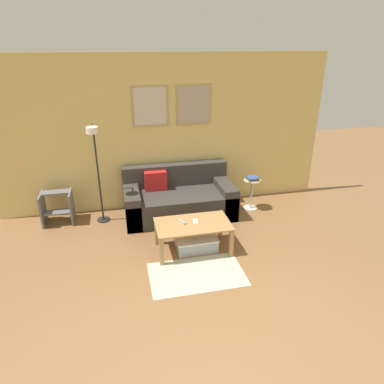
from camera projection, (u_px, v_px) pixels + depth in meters
ground_plane at (229, 371)px, 3.04m from camera, size 16.00×16.00×0.00m
wall_back at (165, 133)px, 5.70m from camera, size 5.60×0.09×2.55m
area_rug at (197, 274)px, 4.31m from camera, size 1.19×0.72×0.01m
couch at (178, 199)px, 5.71m from camera, size 1.78×0.90×0.79m
coffee_table at (193, 228)px, 4.68m from camera, size 1.02×0.58×0.42m
storage_bin at (195, 241)px, 4.83m from camera, size 0.58×0.46×0.19m
floor_lamp at (96, 159)px, 5.06m from camera, size 0.20×0.41×1.60m
side_table at (252, 192)px, 5.89m from camera, size 0.29×0.29×0.54m
book_stack at (253, 179)px, 5.76m from camera, size 0.22×0.18×0.06m
remote_control at (182, 222)px, 4.67m from camera, size 0.11×0.15×0.02m
cell_phone at (195, 221)px, 4.70m from camera, size 0.08×0.15×0.01m
step_stool at (57, 207)px, 5.45m from camera, size 0.47×0.39×0.51m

